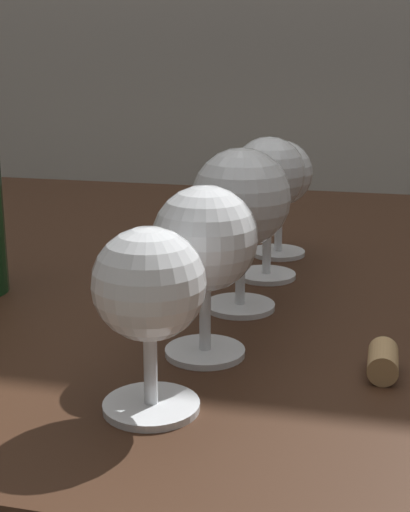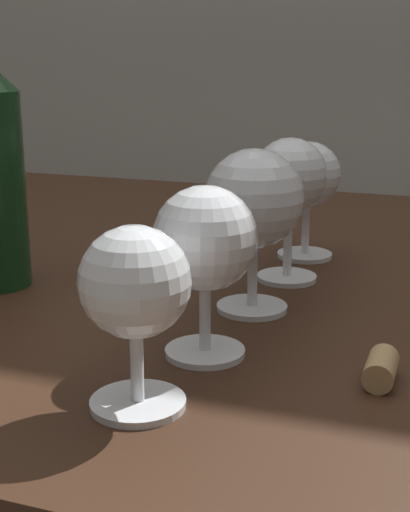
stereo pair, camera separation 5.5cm
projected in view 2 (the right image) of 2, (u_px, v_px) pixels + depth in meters
The scene contains 7 objects.
dining_table at pixel (306, 336), 0.81m from camera, with size 1.56×0.94×0.74m.
wine_glass_cabernet at pixel (135, 288), 0.47m from camera, with size 0.07×0.07×0.12m.
wine_glass_chardonnay at pixel (205, 242), 0.55m from camera, with size 0.08×0.08×0.13m.
wine_glass_white at pixel (254, 202), 0.64m from camera, with size 0.09×0.09×0.15m.
wine_glass_rose at pixel (290, 180), 0.73m from camera, with size 0.07×0.07×0.15m.
wine_glass_pinot at pixel (307, 179), 0.82m from camera, with size 0.07×0.07×0.13m.
cork at pixel (381, 369), 0.52m from camera, with size 0.02×0.02×0.04m, color tan.
Camera 2 is at (0.15, -0.75, 0.96)m, focal length 51.53 mm.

